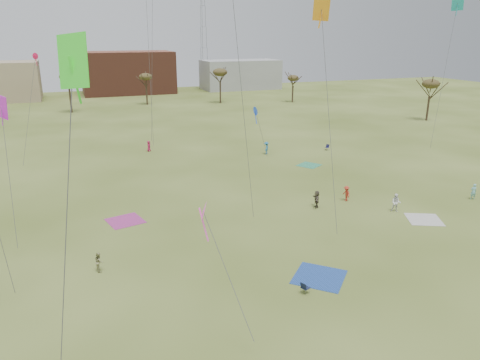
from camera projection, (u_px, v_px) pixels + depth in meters
name	position (u px, v px, depth m)	size (l,w,h in m)	color
ground	(307.00, 318.00, 28.58)	(260.00, 260.00, 0.00)	#43541A
spectator_fore_b	(99.00, 262.00, 34.10)	(0.72, 0.56, 1.49)	#8F8E5B
spectator_fore_c	(317.00, 199.00, 46.56)	(1.66, 0.53, 1.79)	#4E4638
flyer_mid_b	(346.00, 193.00, 48.47)	(1.05, 0.60, 1.62)	#B13221
flyer_mid_c	(473.00, 191.00, 48.88)	(0.63, 0.41, 1.73)	#78BEC8
spectator_mid_e	(396.00, 203.00, 45.44)	(0.90, 0.70, 1.85)	white
flyer_far_b	(149.00, 146.00, 68.90)	(0.78, 0.51, 1.60)	#A51C46
flyer_far_c	(266.00, 148.00, 67.20)	(1.20, 0.69, 1.86)	#226B9D
blanket_blue	(319.00, 277.00, 33.40)	(3.50, 3.50, 0.03)	#224695
blanket_cream	(424.00, 220.00, 43.73)	(3.07, 3.07, 0.03)	beige
blanket_plum	(125.00, 221.00, 43.42)	(3.12, 3.12, 0.03)	#A4327F
blanket_olive	(309.00, 165.00, 61.74)	(2.68, 2.68, 0.03)	#338E66
camp_chair_center	(305.00, 290.00, 31.26)	(0.69, 0.67, 0.87)	#151D3A
camp_chair_right	(327.00, 148.00, 69.71)	(0.72, 0.71, 0.87)	#16163D
tree_line	(115.00, 83.00, 95.95)	(117.44, 49.32, 8.91)	#3A2B1E
building_brick	(128.00, 72.00, 135.33)	(26.00, 16.00, 12.00)	brown
building_grey	(240.00, 75.00, 145.74)	(24.00, 12.00, 9.00)	gray
radio_tower	(203.00, 26.00, 144.12)	(1.51, 1.72, 41.00)	#9EA3A8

